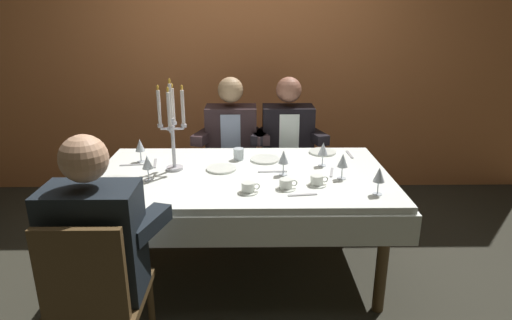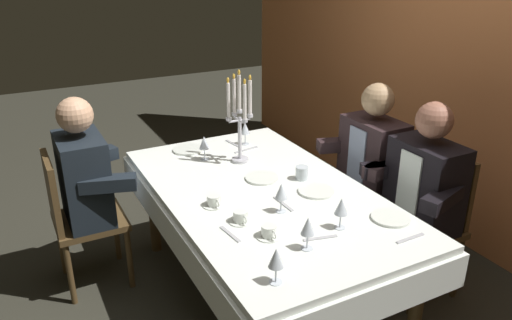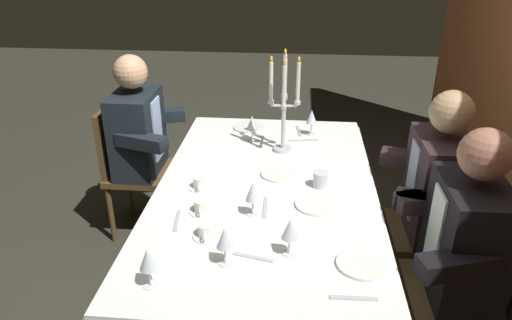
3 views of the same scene
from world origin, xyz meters
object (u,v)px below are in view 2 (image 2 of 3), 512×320
object	(u,v)px
candelabra	(240,119)
wine_glass_2	(281,192)
wine_glass_3	(276,259)
seated_diner_2	(426,185)
seated_diner_0	(83,178)
seated_diner_1	(373,157)
dinner_plate_3	(188,150)
wine_glass_0	(204,143)
wine_glass_1	(341,207)
wine_glass_4	(308,227)
dining_table	(263,209)
dinner_plate_0	(316,191)
coffee_cup_1	(214,201)
coffee_cup_0	(241,217)
coffee_cup_2	(269,232)
dinner_plate_1	(262,178)
water_tumbler_0	(302,173)
dinner_plate_2	(391,218)
wine_glass_5	(245,129)

from	to	relation	value
candelabra	wine_glass_2	xyz separation A→B (m)	(0.71, -0.11, -0.17)
wine_glass_3	seated_diner_2	xyz separation A→B (m)	(-0.41, 1.25, -0.12)
seated_diner_0	seated_diner_1	distance (m)	1.86
dinner_plate_3	wine_glass_0	distance (m)	0.23
dinner_plate_3	seated_diner_0	world-z (taller)	seated_diner_0
wine_glass_1	wine_glass_4	bearing A→B (deg)	-71.54
dining_table	dinner_plate_0	size ratio (longest dim) A/B	9.33
candelabra	dinner_plate_3	distance (m)	0.49
dinner_plate_0	coffee_cup_1	bearing A→B (deg)	-101.49
dinner_plate_3	coffee_cup_0	distance (m)	1.05
dinner_plate_3	coffee_cup_1	distance (m)	0.84
candelabra	coffee_cup_2	xyz separation A→B (m)	(0.90, -0.29, -0.26)
wine_glass_4	candelabra	bearing A→B (deg)	170.41
dinner_plate_1	wine_glass_3	size ratio (longest dim) A/B	1.23
seated_diner_0	seated_diner_2	size ratio (longest dim) A/B	1.00
dinner_plate_1	water_tumbler_0	distance (m)	0.24
wine_glass_0	seated_diner_1	size ratio (longest dim) A/B	0.13
water_tumbler_0	seated_diner_0	size ratio (longest dim) A/B	0.07
wine_glass_1	wine_glass_3	xyz separation A→B (m)	(0.24, -0.50, 0.00)
coffee_cup_0	coffee_cup_2	xyz separation A→B (m)	(0.19, 0.06, 0.00)
seated_diner_2	dinner_plate_0	bearing A→B (deg)	-108.55
dinner_plate_2	wine_glass_3	bearing A→B (deg)	-76.46
candelabra	coffee_cup_2	size ratio (longest dim) A/B	4.56
dinner_plate_1	wine_glass_5	bearing A→B (deg)	163.31
dinner_plate_0	dinner_plate_2	distance (m)	0.46
wine_glass_1	coffee_cup_1	bearing A→B (deg)	-137.70
dinner_plate_2	seated_diner_2	distance (m)	0.52
wine_glass_5	seated_diner_1	xyz separation A→B (m)	(0.61, 0.65, -0.12)
dinner_plate_2	wine_glass_5	world-z (taller)	wine_glass_5
dinner_plate_1	coffee_cup_1	xyz separation A→B (m)	(0.18, -0.39, 0.02)
dinner_plate_3	seated_diner_0	bearing A→B (deg)	-80.32
wine_glass_1	seated_diner_1	bearing A→B (deg)	130.87
seated_diner_1	wine_glass_2	bearing A→B (deg)	-68.22
dinner_plate_1	coffee_cup_1	bearing A→B (deg)	-65.26
wine_glass_0	dinner_plate_2	bearing A→B (deg)	24.94
wine_glass_5	seated_diner_2	xyz separation A→B (m)	(1.08, 0.65, -0.12)
dining_table	dinner_plate_2	size ratio (longest dim) A/B	9.68
coffee_cup_2	seated_diner_2	size ratio (longest dim) A/B	0.11
dinner_plate_0	wine_glass_3	size ratio (longest dim) A/B	1.27
wine_glass_2	wine_glass_4	xyz separation A→B (m)	(0.36, -0.07, 0.00)
candelabra	water_tumbler_0	distance (m)	0.53
seated_diner_2	seated_diner_0	bearing A→B (deg)	-120.18
wine_glass_1	seated_diner_0	world-z (taller)	seated_diner_0
coffee_cup_1	dinner_plate_0	bearing A→B (deg)	78.51
dinner_plate_2	wine_glass_5	xyz separation A→B (m)	(-1.30, -0.18, 0.11)
seated_diner_1	dining_table	bearing A→B (deg)	-83.27
seated_diner_1	seated_diner_2	xyz separation A→B (m)	(0.48, 0.00, 0.00)
candelabra	coffee_cup_1	world-z (taller)	candelabra
dining_table	seated_diner_1	bearing A→B (deg)	96.73
dinner_plate_0	seated_diner_0	distance (m)	1.41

